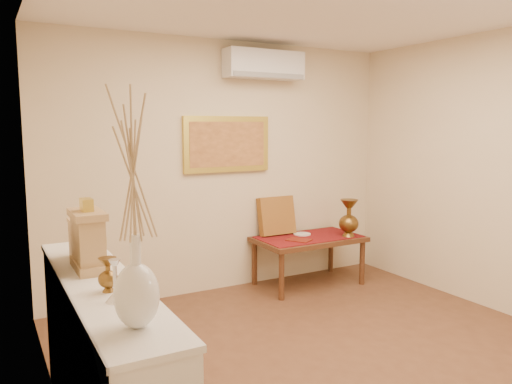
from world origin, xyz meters
TOP-DOWN VIEW (x-y plane):
  - floor at (0.00, 0.00)m, footprint 4.50×4.50m
  - wall_back at (0.00, 2.25)m, footprint 4.00×0.02m
  - wall_left at (-2.00, 0.00)m, footprint 0.02×4.50m
  - white_vase at (-1.82, -0.72)m, footprint 0.19×0.19m
  - candlestick at (-1.83, -0.37)m, footprint 0.10×0.10m
  - brass_urn_small at (-1.82, -0.21)m, footprint 0.10×0.10m
  - table_cloth at (0.85, 1.88)m, footprint 1.14×0.59m
  - brass_urn_tall at (1.25, 1.67)m, footprint 0.23×0.23m
  - plate at (0.84, 2.00)m, footprint 0.20×0.20m
  - menu at (0.64, 1.76)m, footprint 0.28×0.31m
  - cushion at (0.59, 2.15)m, footprint 0.43×0.19m
  - display_ledge at (-1.82, 0.00)m, footprint 0.37×2.02m
  - mantel_clock at (-1.83, 0.24)m, footprint 0.17×0.36m
  - wooden_chest at (-1.81, 0.52)m, footprint 0.16×0.21m
  - low_table at (0.85, 1.88)m, footprint 1.20×0.70m
  - painting at (0.00, 2.22)m, footprint 1.00×0.06m
  - ac_unit at (0.40, 2.12)m, footprint 0.90×0.25m

SIDE VIEW (x-z plane):
  - floor at x=0.00m, z-range 0.00..0.00m
  - low_table at x=0.85m, z-range 0.21..0.76m
  - display_ledge at x=-1.82m, z-range 0.00..0.98m
  - table_cloth at x=0.85m, z-range 0.55..0.56m
  - plate at x=0.84m, z-range 0.56..0.57m
  - menu at x=0.64m, z-range 0.56..0.57m
  - cushion at x=0.59m, z-range 0.55..1.00m
  - brass_urn_tall at x=1.25m, z-range 0.56..1.07m
  - candlestick at x=-1.83m, z-range 0.98..1.18m
  - brass_urn_small at x=-1.82m, z-range 0.98..1.20m
  - wooden_chest at x=-1.81m, z-range 0.98..1.22m
  - mantel_clock at x=-1.83m, z-range 0.95..1.36m
  - wall_back at x=0.00m, z-range 0.00..2.70m
  - wall_left at x=-2.00m, z-range 0.00..2.70m
  - white_vase at x=-1.82m, z-range 0.98..1.95m
  - painting at x=0.00m, z-range 1.30..1.90m
  - ac_unit at x=0.40m, z-range 2.30..2.60m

